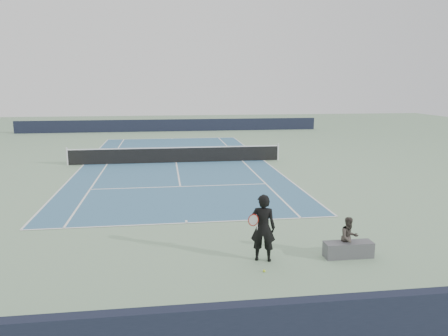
{
  "coord_description": "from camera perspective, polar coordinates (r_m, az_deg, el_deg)",
  "views": [
    {
      "loc": [
        -0.7,
        -26.43,
        4.79
      ],
      "look_at": [
        1.9,
        -7.69,
        1.1
      ],
      "focal_mm": 35.0,
      "sensor_mm": 36.0,
      "label": 1
    }
  ],
  "objects": [
    {
      "name": "court_surface",
      "position": [
        26.87,
        -6.27,
        0.71
      ],
      "size": [
        10.97,
        23.77,
        0.01
      ],
      "primitive_type": "cube",
      "color": "#386586",
      "rests_on": "ground"
    },
    {
      "name": "tennis_ball",
      "position": [
        11.59,
        5.27,
        -13.23
      ],
      "size": [
        0.07,
        0.07,
        0.07
      ],
      "primitive_type": "sphere",
      "color": "#CEEA2F",
      "rests_on": "ground"
    },
    {
      "name": "spectator_bench",
      "position": [
        12.81,
        15.97,
        -9.42
      ],
      "size": [
        1.41,
        0.62,
        1.16
      ],
      "color": "#4F4F53",
      "rests_on": "ground"
    },
    {
      "name": "tennis_player",
      "position": [
        11.98,
        5.1,
        -7.77
      ],
      "size": [
        0.86,
        0.69,
        1.87
      ],
      "color": "black",
      "rests_on": "ground"
    },
    {
      "name": "tennis_net",
      "position": [
        26.78,
        -6.29,
        1.76
      ],
      "size": [
        12.9,
        0.1,
        1.07
      ],
      "color": "silver",
      "rests_on": "ground"
    },
    {
      "name": "windscreen_far",
      "position": [
        44.52,
        -6.99,
        5.56
      ],
      "size": [
        30.0,
        0.25,
        1.2
      ],
      "primitive_type": "cube",
      "color": "black",
      "rests_on": "ground"
    },
    {
      "name": "ground",
      "position": [
        26.87,
        -6.27,
        0.7
      ],
      "size": [
        80.0,
        80.0,
        0.0
      ],
      "primitive_type": "plane",
      "color": "gray"
    }
  ]
}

